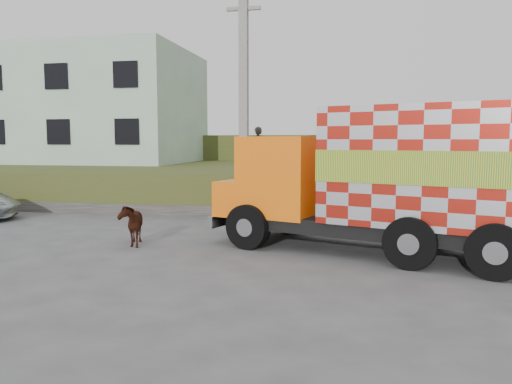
% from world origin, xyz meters
% --- Properties ---
extents(ground, '(120.00, 120.00, 0.00)m').
position_xyz_m(ground, '(0.00, 0.00, 0.00)').
color(ground, '#474749').
rests_on(ground, ground).
extents(embankment, '(40.00, 12.00, 1.50)m').
position_xyz_m(embankment, '(0.00, 10.00, 0.75)').
color(embankment, '#364F1A').
rests_on(embankment, ground).
extents(embankment_far, '(40.00, 12.00, 3.00)m').
position_xyz_m(embankment_far, '(0.00, 22.00, 1.50)').
color(embankment_far, '#364F1A').
rests_on(embankment_far, ground).
extents(retaining_strip, '(16.00, 0.50, 0.40)m').
position_xyz_m(retaining_strip, '(-2.00, 4.20, 0.20)').
color(retaining_strip, '#595651').
rests_on(retaining_strip, ground).
extents(building, '(10.00, 8.00, 6.00)m').
position_xyz_m(building, '(-11.00, 13.00, 4.50)').
color(building, '#B2D1B4').
rests_on(building, embankment).
extents(utility_pole, '(1.20, 0.30, 8.00)m').
position_xyz_m(utility_pole, '(-1.00, 4.60, 4.08)').
color(utility_pole, gray).
rests_on(utility_pole, ground).
extents(cargo_truck, '(8.10, 4.81, 3.45)m').
position_xyz_m(cargo_truck, '(3.60, -0.61, 1.78)').
color(cargo_truck, black).
rests_on(cargo_truck, ground).
extents(cow, '(1.05, 1.43, 1.10)m').
position_xyz_m(cow, '(-2.80, -0.81, 0.55)').
color(cow, '#38130E').
rests_on(cow, ground).
extents(pedestrian, '(0.67, 0.49, 1.73)m').
position_xyz_m(pedestrian, '(-0.86, 6.50, 2.36)').
color(pedestrian, '#282523').
rests_on(pedestrian, embankment).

